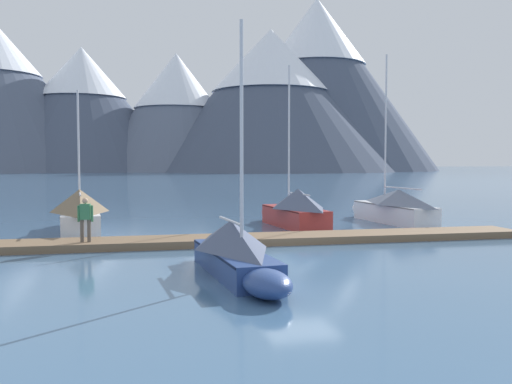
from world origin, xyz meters
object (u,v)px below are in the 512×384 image
at_px(sailboat_nearest_berth, 80,212).
at_px(person_on_dock, 85,217).
at_px(sailboat_mid_dock_port, 294,208).
at_px(sailboat_mid_dock_starboard, 392,206).
at_px(sailboat_second_berth, 236,251).

relative_size(sailboat_nearest_berth, person_on_dock, 4.24).
bearing_deg(sailboat_mid_dock_port, sailboat_mid_dock_starboard, 2.87).
bearing_deg(sailboat_mid_dock_starboard, sailboat_mid_dock_port, -177.13).
relative_size(sailboat_mid_dock_port, sailboat_mid_dock_starboard, 0.90).
relative_size(sailboat_second_berth, sailboat_mid_dock_port, 0.86).
distance_m(sailboat_nearest_berth, sailboat_mid_dock_port, 10.63).
xyz_separation_m(sailboat_second_berth, sailboat_mid_dock_starboard, (11.39, 11.56, 0.15)).
bearing_deg(sailboat_nearest_berth, sailboat_second_berth, -66.04).
xyz_separation_m(sailboat_second_berth, person_on_dock, (-4.54, 6.04, 0.51)).
distance_m(sailboat_nearest_berth, sailboat_second_berth, 12.54).
bearing_deg(sailboat_mid_dock_port, sailboat_second_berth, -116.18).
relative_size(sailboat_second_berth, person_on_dock, 4.32).
relative_size(sailboat_second_berth, sailboat_mid_dock_starboard, 0.78).
xyz_separation_m(sailboat_nearest_berth, sailboat_mid_dock_port, (10.63, -0.19, -0.04)).
distance_m(sailboat_second_berth, sailboat_mid_dock_starboard, 16.22).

